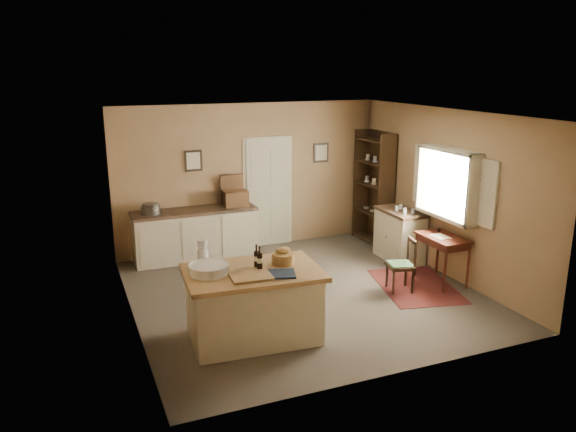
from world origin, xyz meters
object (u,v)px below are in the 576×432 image
sideboard (196,232)px  writing_desk (442,242)px  shelving_unit (376,188)px  work_island (252,302)px  right_cabinet (400,235)px  desk_chair (400,266)px

sideboard → writing_desk: (3.32, -2.61, 0.18)m
sideboard → shelving_unit: shelving_unit is taller
work_island → shelving_unit: (3.53, 2.97, 0.59)m
writing_desk → sideboard: bearing=141.8°
sideboard → writing_desk: size_ratio=2.60×
work_island → right_cabinet: size_ratio=1.76×
work_island → desk_chair: 2.65m
work_island → desk_chair: bearing=17.6°
sideboard → shelving_unit: bearing=-5.0°
writing_desk → desk_chair: 0.84m
writing_desk → desk_chair: size_ratio=1.04×
right_cabinet → writing_desk: bearing=-90.0°
writing_desk → right_cabinet: (-0.00, 1.19, -0.21)m
right_cabinet → desk_chair: bearing=-122.7°
sideboard → shelving_unit: 3.54m
desk_chair → writing_desk: bearing=17.1°
sideboard → right_cabinet: size_ratio=2.21×
right_cabinet → shelving_unit: (0.16, 1.12, 0.62)m
desk_chair → shelving_unit: (0.95, 2.35, 0.67)m
desk_chair → shelving_unit: shelving_unit is taller
sideboard → right_cabinet: (3.32, -1.42, -0.02)m
work_island → writing_desk: work_island is taller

